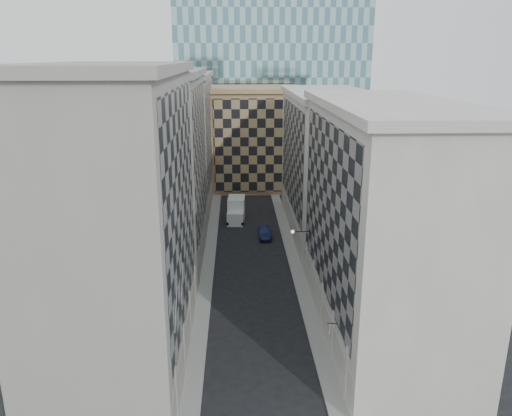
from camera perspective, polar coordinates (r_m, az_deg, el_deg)
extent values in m
cube|color=gray|center=(61.04, -5.46, -6.35)|extent=(1.50, 100.00, 0.15)
cube|color=gray|center=(61.35, 4.44, -6.20)|extent=(1.50, 100.00, 0.15)
cube|color=gray|center=(40.16, -15.51, -2.04)|extent=(10.00, 22.00, 23.00)
cube|color=gray|center=(38.88, -8.66, 0.09)|extent=(0.25, 19.36, 18.00)
cube|color=gray|center=(43.54, -8.09, -14.42)|extent=(0.45, 21.12, 3.20)
cube|color=gray|center=(38.13, -16.95, 15.06)|extent=(10.80, 22.80, 0.70)
cylinder|color=gray|center=(36.45, -9.68, -20.35)|extent=(0.90, 0.90, 4.40)
cylinder|color=gray|center=(40.92, -8.72, -15.70)|extent=(0.90, 0.90, 4.40)
cylinder|color=gray|center=(45.63, -7.98, -11.98)|extent=(0.90, 0.90, 4.40)
cylinder|color=gray|center=(50.49, -7.40, -8.97)|extent=(0.90, 0.90, 4.40)
cube|color=gray|center=(61.14, -11.01, 4.22)|extent=(10.00, 22.00, 22.00)
cube|color=gray|center=(60.28, -6.47, 5.70)|extent=(0.25, 19.36, 17.00)
cube|color=gray|center=(63.31, -6.22, -4.02)|extent=(0.45, 21.12, 3.20)
cube|color=gray|center=(59.73, -11.63, 14.90)|extent=(10.80, 22.80, 0.70)
cylinder|color=gray|center=(55.47, -6.93, -6.49)|extent=(0.90, 0.90, 4.40)
cylinder|color=gray|center=(60.54, -6.55, -4.42)|extent=(0.90, 0.90, 4.40)
cylinder|color=gray|center=(65.68, -6.22, -2.67)|extent=(0.90, 0.90, 4.40)
cylinder|color=gray|center=(70.88, -5.94, -1.18)|extent=(0.90, 0.90, 4.40)
cube|color=gray|center=(82.65, -8.80, 7.25)|extent=(10.00, 22.00, 21.00)
cube|color=gray|center=(82.01, -5.43, 8.36)|extent=(0.25, 19.36, 16.00)
cube|color=gray|center=(84.19, -5.29, 1.34)|extent=(0.45, 21.12, 3.20)
cube|color=gray|center=(81.56, -9.16, 14.78)|extent=(10.80, 22.80, 0.70)
cylinder|color=gray|center=(76.12, -5.70, 0.11)|extent=(0.90, 0.90, 4.40)
cylinder|color=gray|center=(81.39, -5.49, 1.23)|extent=(0.90, 0.90, 4.40)
cylinder|color=gray|center=(86.69, -5.31, 2.21)|extent=(0.90, 0.90, 4.40)
cylinder|color=gray|center=(92.01, -5.15, 3.08)|extent=(0.90, 0.90, 4.40)
cube|color=beige|center=(45.21, 14.20, -1.82)|extent=(10.00, 26.00, 20.00)
cube|color=gray|center=(43.62, 8.18, -0.08)|extent=(0.25, 22.88, 15.00)
cube|color=beige|center=(47.46, 7.77, -11.58)|extent=(0.45, 24.96, 3.20)
cube|color=beige|center=(43.11, 15.20, 11.32)|extent=(10.80, 26.80, 0.70)
cylinder|color=beige|center=(38.52, 10.81, -18.13)|extent=(0.90, 0.90, 4.40)
cylinder|color=beige|center=(42.76, 9.23, -14.17)|extent=(0.90, 0.90, 4.40)
cylinder|color=beige|center=(47.20, 7.98, -10.93)|extent=(0.90, 0.90, 4.40)
cylinder|color=beige|center=(51.78, 6.98, -8.26)|extent=(0.90, 0.90, 4.40)
cylinder|color=beige|center=(56.47, 6.14, -6.02)|extent=(0.90, 0.90, 4.40)
cube|color=beige|center=(70.72, 8.13, 4.83)|extent=(10.00, 28.00, 19.00)
cube|color=gray|center=(69.70, 4.21, 6.03)|extent=(0.25, 24.64, 14.00)
cube|color=beige|center=(72.07, 4.12, -1.32)|extent=(0.45, 26.88, 3.20)
cube|color=beige|center=(69.35, 8.48, 12.81)|extent=(10.80, 28.80, 0.70)
cube|color=#A48056|center=(95.28, -0.06, 7.80)|extent=(16.00, 14.00, 18.00)
cube|color=tan|center=(88.28, 0.13, 7.07)|extent=(15.20, 0.25, 16.50)
cube|color=#A48056|center=(94.24, -0.06, 13.46)|extent=(16.80, 14.80, 0.80)
cube|color=#2C2722|center=(108.48, -1.44, 11.58)|extent=(6.00, 6.00, 28.00)
cube|color=#2C2722|center=(108.10, -1.50, 19.36)|extent=(7.00, 7.00, 1.40)
cylinder|color=gray|center=(34.31, -9.15, -11.36)|extent=(0.10, 2.33, 2.33)
cylinder|color=gray|center=(37.85, -8.47, -8.49)|extent=(0.10, 2.33, 2.33)
cylinder|color=black|center=(53.56, 5.17, -2.70)|extent=(1.80, 0.08, 0.08)
sphere|color=#FFE5B2|center=(53.45, 4.21, -2.71)|extent=(0.36, 0.36, 0.36)
cube|color=white|center=(74.57, -2.37, -1.15)|extent=(2.58, 2.78, 1.98)
cube|color=white|center=(77.08, -2.25, 0.01)|extent=(2.76, 4.11, 3.41)
cylinder|color=black|center=(73.97, -3.26, -1.72)|extent=(0.39, 1.01, 0.99)
cylinder|color=black|center=(73.83, -1.55, -1.74)|extent=(0.39, 1.01, 0.99)
cylinder|color=black|center=(78.77, -2.99, -0.55)|extent=(0.39, 1.01, 0.99)
cylinder|color=black|center=(78.64, -1.39, -0.56)|extent=(0.39, 1.01, 0.99)
imported|color=#10183B|center=(69.25, 1.01, -2.79)|extent=(1.68, 4.64, 1.52)
cylinder|color=black|center=(40.28, 8.74, -12.92)|extent=(0.83, 0.23, 0.06)
cube|color=beige|center=(40.45, 8.43, -13.45)|extent=(0.21, 0.73, 0.73)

